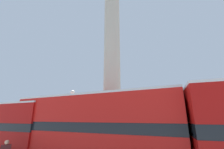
# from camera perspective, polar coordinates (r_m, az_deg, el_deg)

# --- Properties ---
(monument_column) EXTENTS (5.58, 5.58, 26.16)m
(monument_column) POSITION_cam_1_polar(r_m,az_deg,el_deg) (16.60, 0.00, 6.38)
(monument_column) COLOR #ADA593
(monument_column) RESTS_ON ground_plane
(bus_b) EXTENTS (11.15, 3.02, 4.46)m
(bus_b) POSITION_cam_1_polar(r_m,az_deg,el_deg) (10.13, -8.08, -19.14)
(bus_b) COLOR red
(bus_b) RESTS_ON ground_plane
(equestrian_statue) EXTENTS (3.83, 3.04, 5.63)m
(equestrian_statue) POSITION_cam_1_polar(r_m,az_deg,el_deg) (24.90, -27.12, -18.00)
(equestrian_statue) COLOR #ADA593
(equestrian_statue) RESTS_ON ground_plane
(street_lamp) EXTENTS (0.43, 0.43, 5.69)m
(street_lamp) POSITION_cam_1_polar(r_m,az_deg,el_deg) (15.38, -15.40, -14.86)
(street_lamp) COLOR black
(street_lamp) RESTS_ON ground_plane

